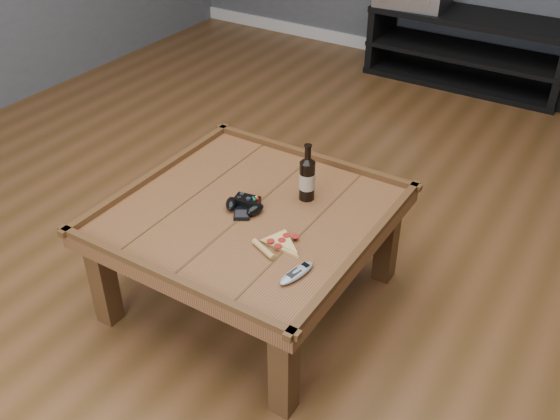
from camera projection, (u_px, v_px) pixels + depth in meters
The scene contains 9 objects.
ground at pixel (252, 296), 2.68m from camera, with size 6.00×6.00×0.00m, color #4F3216.
baseboard at pixel (473, 65), 4.74m from camera, with size 5.00×0.02×0.10m, color silver.
coffee_table at pixel (250, 222), 2.46m from camera, with size 1.03×1.03×0.48m.
media_console at pixel (467, 50), 4.46m from camera, with size 1.40×0.45×0.50m.
beer_bottle at pixel (307, 177), 2.44m from camera, with size 0.06×0.06×0.24m.
game_controller at pixel (245, 204), 2.42m from camera, with size 0.17×0.13×0.05m.
pizza_slice at pixel (279, 243), 2.24m from camera, with size 0.20×0.25×0.02m.
smartphone at pixel (242, 211), 2.41m from camera, with size 0.11×0.13×0.02m.
remote_control at pixel (297, 273), 2.10m from camera, with size 0.08×0.17×0.02m.
Camera 1 is at (1.16, -1.63, 1.83)m, focal length 40.00 mm.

